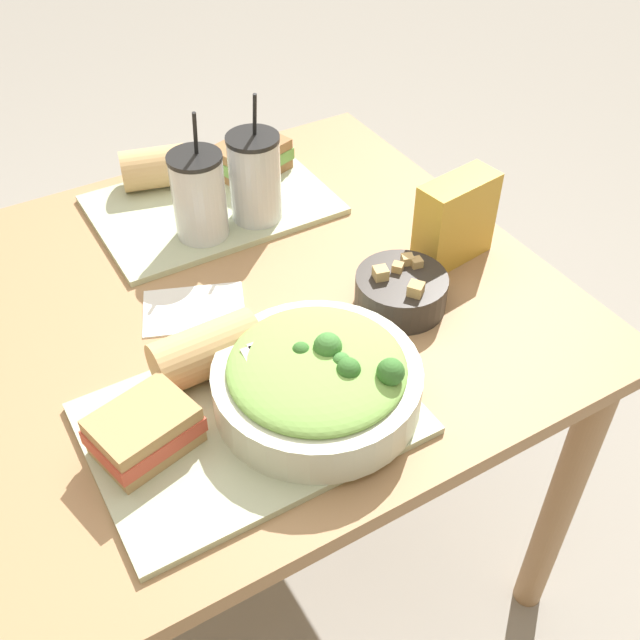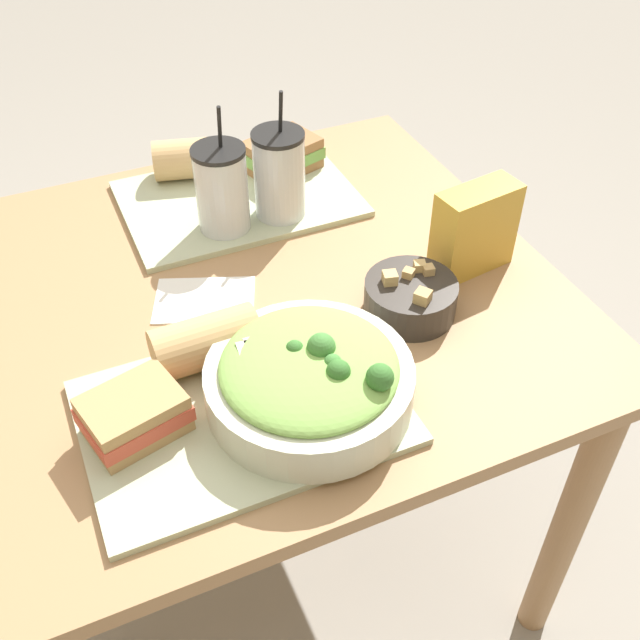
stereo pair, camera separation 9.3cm
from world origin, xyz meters
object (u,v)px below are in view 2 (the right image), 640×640
object	(u,v)px
salad_bowl	(310,378)
napkin_folded	(205,300)
sandwich_near	(134,415)
baguette_far	(187,159)
drink_cup_dark	(222,191)
chip_bag	(474,229)
baguette_near	(207,341)
drink_cup_red	(279,177)
soup_bowl	(410,296)
sandwich_far	(282,155)

from	to	relation	value
salad_bowl	napkin_folded	xyz separation A→B (m)	(-0.07, 0.28, -0.06)
sandwich_near	baguette_far	distance (m)	0.66
drink_cup_dark	chip_bag	xyz separation A→B (m)	(0.36, -0.27, -0.01)
chip_bag	baguette_near	bearing A→B (deg)	178.06
baguette_near	napkin_folded	xyz separation A→B (m)	(0.04, 0.15, -0.05)
drink_cup_dark	drink_cup_red	world-z (taller)	drink_cup_red
drink_cup_red	napkin_folded	distance (m)	0.28
soup_bowl	baguette_far	size ratio (longest dim) A/B	1.06
baguette_far	drink_cup_red	distance (m)	0.23
drink_cup_red	sandwich_far	bearing A→B (deg)	67.05
baguette_far	napkin_folded	distance (m)	0.38
sandwich_near	chip_bag	distance (m)	0.64
baguette_far	drink_cup_dark	xyz separation A→B (m)	(0.01, -0.20, 0.04)
salad_bowl	chip_bag	world-z (taller)	chip_bag
chip_bag	drink_cup_dark	bearing A→B (deg)	134.61
sandwich_near	drink_cup_dark	distance (m)	0.49
salad_bowl	baguette_far	size ratio (longest dim) A/B	2.06
salad_bowl	sandwich_far	distance (m)	0.64
sandwich_far	chip_bag	world-z (taller)	chip_bag
drink_cup_dark	chip_bag	size ratio (longest dim) A/B	1.53
sandwich_near	sandwich_far	xyz separation A→B (m)	(0.44, 0.56, 0.00)
baguette_near	sandwich_far	distance (m)	0.56
baguette_near	baguette_far	xyz separation A→B (m)	(0.12, 0.52, 0.00)
sandwich_near	chip_bag	world-z (taller)	chip_bag
soup_bowl	baguette_far	distance (m)	0.57
napkin_folded	soup_bowl	bearing A→B (deg)	-28.55
sandwich_near	drink_cup_dark	xyz separation A→B (m)	(0.26, 0.41, 0.04)
drink_cup_dark	napkin_folded	size ratio (longest dim) A/B	1.22
soup_bowl	chip_bag	world-z (taller)	chip_bag
soup_bowl	sandwich_near	xyz separation A→B (m)	(-0.47, -0.08, 0.01)
drink_cup_dark	drink_cup_red	bearing A→B (deg)	0.00
sandwich_near	drink_cup_dark	bearing A→B (deg)	43.21
sandwich_near	chip_bag	xyz separation A→B (m)	(0.62, 0.14, 0.03)
baguette_near	drink_cup_red	xyz separation A→B (m)	(0.24, 0.32, 0.04)
chip_bag	soup_bowl	bearing A→B (deg)	-165.55
soup_bowl	drink_cup_dark	size ratio (longest dim) A/B	0.63
baguette_near	chip_bag	bearing A→B (deg)	-84.90
salad_bowl	baguette_far	distance (m)	0.66
soup_bowl	napkin_folded	xyz separation A→B (m)	(-0.30, 0.16, -0.03)
sandwich_near	drink_cup_dark	world-z (taller)	drink_cup_dark
salad_bowl	napkin_folded	bearing A→B (deg)	103.70
salad_bowl	drink_cup_red	xyz separation A→B (m)	(0.14, 0.46, 0.03)
sandwich_far	sandwich_near	bearing A→B (deg)	-145.29
sandwich_far	chip_bag	size ratio (longest dim) A/B	1.08
baguette_near	drink_cup_dark	world-z (taller)	drink_cup_dark
sandwich_near	salad_bowl	bearing A→B (deg)	-24.79
napkin_folded	sandwich_near	bearing A→B (deg)	-125.17
baguette_near	drink_cup_dark	distance (m)	0.35
drink_cup_red	chip_bag	bearing A→B (deg)	-47.78
baguette_far	napkin_folded	bearing A→B (deg)	-178.28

